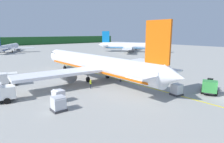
{
  "coord_description": "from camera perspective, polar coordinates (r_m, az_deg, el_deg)",
  "views": [
    {
      "loc": [
        -31.7,
        -9.98,
        10.02
      ],
      "look_at": [
        -8.66,
        17.03,
        2.86
      ],
      "focal_mm": 30.76,
      "sensor_mm": 36.0,
      "label": 1
    }
  ],
  "objects": [
    {
      "name": "distant_treeline",
      "position": [
        171.73,
        -30.1,
        7.67
      ],
      "size": [
        216.0,
        6.0,
        6.73
      ],
      "primitive_type": "cube",
      "color": "#1E5123",
      "rests_on": "ground"
    },
    {
      "name": "cargo_container_far",
      "position": [
        29.59,
        -15.67,
        -7.01
      ],
      "size": [
        1.82,
        1.82,
        1.88
      ],
      "color": "#333338",
      "rests_on": "ground"
    },
    {
      "name": "airliner_mid_apron",
      "position": [
        103.32,
        6.1,
        7.52
      ],
      "size": [
        27.93,
        32.68,
        10.95
      ],
      "color": "white",
      "rests_on": "ground"
    },
    {
      "name": "cargo_container_mid",
      "position": [
        26.27,
        -15.61,
        -9.21
      ],
      "size": [
        1.84,
        1.84,
        2.04
      ],
      "color": "#333338",
      "rests_on": "ground"
    },
    {
      "name": "apron_guide_line",
      "position": [
        41.33,
        3.05,
        -2.63
      ],
      "size": [
        0.3,
        60.0,
        0.01
      ],
      "primitive_type": "cube",
      "color": "yellow",
      "rests_on": "ground"
    },
    {
      "name": "airliner_foreground",
      "position": [
        41.6,
        -4.98,
        2.19
      ],
      "size": [
        34.69,
        41.63,
        11.9
      ],
      "color": "white",
      "rests_on": "ground"
    },
    {
      "name": "crew_loader_right",
      "position": [
        41.54,
        3.02,
        -1.17
      ],
      "size": [
        0.55,
        0.44,
        1.67
      ],
      "color": "#191E33",
      "rests_on": "ground"
    },
    {
      "name": "ground",
      "position": [
        66.84,
        -11.68,
        2.46
      ],
      "size": [
        240.0,
        320.0,
        0.2
      ],
      "primitive_type": "cube",
      "color": "#999993"
    },
    {
      "name": "service_truck_fuel",
      "position": [
        36.12,
        27.02,
        -4.04
      ],
      "size": [
        6.63,
        4.32,
        2.63
      ],
      "color": "#338C3F",
      "rests_on": "ground"
    },
    {
      "name": "crew_marshaller",
      "position": [
        35.32,
        -6.36,
        -3.4
      ],
      "size": [
        0.49,
        0.47,
        1.75
      ],
      "color": "#191E33",
      "rests_on": "ground"
    },
    {
      "name": "cargo_container_near",
      "position": [
        33.11,
        18.64,
        -5.13
      ],
      "size": [
        1.84,
        1.84,
        1.98
      ],
      "color": "#333338",
      "rests_on": "ground"
    },
    {
      "name": "crew_loader_left",
      "position": [
        40.11,
        2.55,
        -1.63
      ],
      "size": [
        0.48,
        0.48,
        1.66
      ],
      "color": "#191E33",
      "rests_on": "ground"
    },
    {
      "name": "airliner_far_taxiway",
      "position": [
        115.3,
        -28.44,
        6.35
      ],
      "size": [
        24.48,
        28.89,
        9.07
      ],
      "color": "white",
      "rests_on": "ground"
    }
  ]
}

